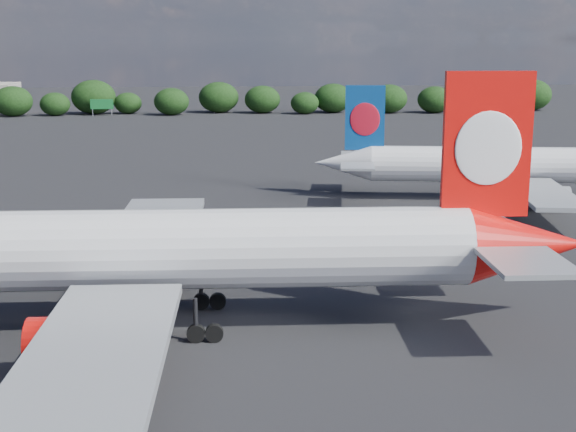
{
  "coord_description": "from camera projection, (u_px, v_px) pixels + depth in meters",
  "views": [
    {
      "loc": [
        10.61,
        -43.12,
        20.27
      ],
      "look_at": [
        16.0,
        12.0,
        8.0
      ],
      "focal_mm": 50.0,
      "sensor_mm": 36.0,
      "label": 1
    }
  ],
  "objects": [
    {
      "name": "highway_sign",
      "position": [
        102.0,
        104.0,
        213.91
      ],
      "size": [
        6.0,
        0.3,
        4.5
      ],
      "color": "#136028",
      "rests_on": "ground"
    },
    {
      "name": "horizon_treeline",
      "position": [
        202.0,
        100.0,
        220.34
      ],
      "size": [
        202.32,
        15.6,
        9.34
      ],
      "color": "black",
      "rests_on": "ground"
    },
    {
      "name": "ground",
      "position": [
        129.0,
        199.0,
        103.58
      ],
      "size": [
        500.0,
        500.0,
        0.0
      ],
      "primitive_type": "plane",
      "color": "black",
      "rests_on": "ground"
    },
    {
      "name": "qantas_airliner",
      "position": [
        192.0,
        251.0,
        56.88
      ],
      "size": [
        55.44,
        52.67,
        18.11
      ],
      "color": "silver",
      "rests_on": "ground"
    },
    {
      "name": "china_southern_airliner",
      "position": [
        495.0,
        166.0,
        102.32
      ],
      "size": [
        44.45,
        42.43,
        14.53
      ],
      "color": "silver",
      "rests_on": "ground"
    },
    {
      "name": "billboard_yellow",
      "position": [
        214.0,
        99.0,
        222.43
      ],
      "size": [
        5.0,
        0.3,
        5.5
      ],
      "color": "#F3A915",
      "rests_on": "ground"
    }
  ]
}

